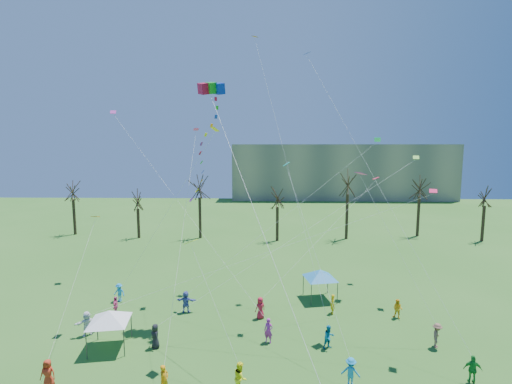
{
  "coord_description": "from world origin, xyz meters",
  "views": [
    {
      "loc": [
        0.75,
        -18.74,
        13.9
      ],
      "look_at": [
        0.14,
        5.0,
        11.0
      ],
      "focal_mm": 25.0,
      "sensor_mm": 36.0,
      "label": 1
    }
  ],
  "objects_px": {
    "big_box_kite": "(209,151)",
    "canopy_tent_white": "(109,316)",
    "canopy_tent_blue": "(320,274)",
    "distant_building": "(341,171)"
  },
  "relations": [
    {
      "from": "big_box_kite",
      "to": "canopy_tent_white",
      "type": "distance_m",
      "value": 13.8
    },
    {
      "from": "distant_building",
      "to": "big_box_kite",
      "type": "xyz_separation_m",
      "value": [
        -25.63,
        -73.03,
        6.2
      ]
    },
    {
      "from": "canopy_tent_white",
      "to": "distant_building",
      "type": "bearing_deg",
      "value": 67.54
    },
    {
      "from": "big_box_kite",
      "to": "distant_building",
      "type": "bearing_deg",
      "value": 70.66
    },
    {
      "from": "big_box_kite",
      "to": "canopy_tent_white",
      "type": "relative_size",
      "value": 6.35
    },
    {
      "from": "canopy_tent_white",
      "to": "canopy_tent_blue",
      "type": "bearing_deg",
      "value": 28.45
    },
    {
      "from": "canopy_tent_blue",
      "to": "canopy_tent_white",
      "type": "bearing_deg",
      "value": -151.55
    },
    {
      "from": "canopy_tent_white",
      "to": "canopy_tent_blue",
      "type": "relative_size",
      "value": 0.98
    },
    {
      "from": "big_box_kite",
      "to": "canopy_tent_blue",
      "type": "bearing_deg",
      "value": 23.46
    },
    {
      "from": "distant_building",
      "to": "canopy_tent_blue",
      "type": "xyz_separation_m",
      "value": [
        -16.14,
        -68.91,
        -5.11
      ]
    }
  ]
}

